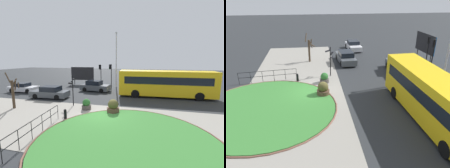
% 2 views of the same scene
% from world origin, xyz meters
% --- Properties ---
extents(ground, '(120.00, 120.00, 0.00)m').
position_xyz_m(ground, '(0.00, 0.00, 0.00)').
color(ground, '#282B2D').
extents(sidewalk_paving, '(32.00, 8.70, 0.02)m').
position_xyz_m(sidewalk_paving, '(0.00, -1.65, 0.01)').
color(sidewalk_paving, gray).
rests_on(sidewalk_paving, ground).
extents(grass_island, '(10.62, 10.62, 0.10)m').
position_xyz_m(grass_island, '(2.64, -3.59, 0.05)').
color(grass_island, '#387A33').
rests_on(grass_island, ground).
extents(grass_kerb_ring, '(10.93, 10.93, 0.11)m').
position_xyz_m(grass_kerb_ring, '(2.64, -3.59, 0.06)').
color(grass_kerb_ring, brown).
rests_on(grass_kerb_ring, ground).
extents(signpost_directional, '(1.17, 0.90, 3.12)m').
position_xyz_m(signpost_directional, '(-3.74, 1.96, 1.84)').
color(signpost_directional, black).
rests_on(signpost_directional, ground).
extents(bollard_foreground, '(0.23, 0.23, 0.81)m').
position_xyz_m(bollard_foreground, '(-2.63, -1.42, 0.42)').
color(bollard_foreground, black).
rests_on(bollard_foreground, ground).
extents(railing_grass_edge, '(0.68, 5.45, 1.14)m').
position_xyz_m(railing_grass_edge, '(-2.88, -4.25, 0.73)').
color(railing_grass_edge, black).
rests_on(railing_grass_edge, ground).
extents(bus_yellow, '(11.34, 2.85, 3.25)m').
position_xyz_m(bus_yellow, '(5.63, 8.06, 1.75)').
color(bus_yellow, yellow).
rests_on(bus_yellow, ground).
extents(car_near_lane, '(4.19, 1.95, 1.31)m').
position_xyz_m(car_near_lane, '(-13.90, 6.26, 0.61)').
color(car_near_lane, silver).
rests_on(car_near_lane, ground).
extents(car_far_lane, '(4.61, 2.06, 1.45)m').
position_xyz_m(car_far_lane, '(-8.01, 4.22, 0.67)').
color(car_far_lane, '#474C51').
rests_on(car_far_lane, ground).
extents(car_trailing, '(4.42, 2.20, 1.56)m').
position_xyz_m(car_trailing, '(-4.09, 9.38, 0.72)').
color(car_trailing, '#474C51').
rests_on(car_trailing, ground).
extents(traffic_light_near, '(0.48, 0.31, 3.75)m').
position_xyz_m(traffic_light_near, '(-4.37, 12.65, 2.75)').
color(traffic_light_near, black).
rests_on(traffic_light_near, ground).
extents(traffic_light_far, '(0.49, 0.30, 3.84)m').
position_xyz_m(traffic_light_far, '(-2.48, 12.22, 2.81)').
color(traffic_light_far, black).
rests_on(traffic_light_far, ground).
extents(lamppost_tall, '(0.32, 0.32, 8.96)m').
position_xyz_m(lamppost_tall, '(-1.83, 13.47, 4.78)').
color(lamppost_tall, '#B7B7BC').
rests_on(lamppost_tall, ground).
extents(billboard_left, '(4.34, 0.41, 3.21)m').
position_xyz_m(billboard_left, '(-8.43, 14.49, 1.98)').
color(billboard_left, black).
rests_on(billboard_left, ground).
extents(planter_near_signpost, '(1.09, 1.09, 1.22)m').
position_xyz_m(planter_near_signpost, '(0.72, 0.91, 0.54)').
color(planter_near_signpost, brown).
rests_on(planter_near_signpost, ground).
extents(planter_kerbside, '(0.87, 0.87, 1.03)m').
position_xyz_m(planter_kerbside, '(-1.95, 1.19, 0.46)').
color(planter_kerbside, '#47423D').
rests_on(planter_kerbside, ground).
extents(street_tree_bare, '(1.24, 1.24, 3.51)m').
position_xyz_m(street_tree_bare, '(-8.85, -0.15, 1.64)').
color(street_tree_bare, '#423323').
rests_on(street_tree_bare, ground).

